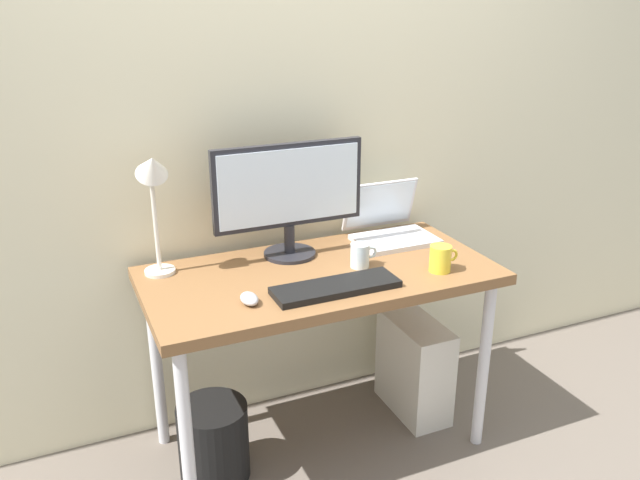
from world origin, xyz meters
name	(u,v)px	position (x,y,z in m)	size (l,w,h in m)	color
ground_plane	(320,441)	(0.00, 0.00, 0.00)	(6.00, 6.00, 0.00)	#665B51
back_wall	(281,104)	(0.00, 0.38, 1.30)	(4.40, 0.04, 2.60)	beige
desk	(320,289)	(0.00, 0.00, 0.68)	(1.27, 0.63, 0.75)	brown
monitor	(289,192)	(-0.05, 0.18, 1.00)	(0.58, 0.20, 0.44)	#232328
laptop	(389,224)	(0.40, 0.20, 0.81)	(0.32, 0.28, 0.22)	silver
desk_lamp	(153,186)	(-0.54, 0.18, 1.09)	(0.11, 0.16, 0.47)	silver
keyboard	(336,287)	(-0.02, -0.18, 0.76)	(0.44, 0.14, 0.02)	black
mouse	(249,299)	(-0.32, -0.15, 0.77)	(0.06, 0.09, 0.03)	#B2B2B7
coffee_mug	(441,259)	(0.40, -0.18, 0.80)	(0.11, 0.08, 0.10)	yellow
glass_cup	(360,255)	(0.15, -0.02, 0.80)	(0.11, 0.07, 0.09)	silver
computer_tower	(414,367)	(0.46, 0.04, 0.21)	(0.18, 0.36, 0.42)	silver
wastebasket	(214,441)	(-0.44, -0.02, 0.15)	(0.26, 0.26, 0.30)	black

